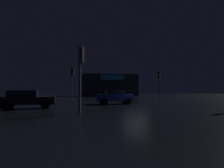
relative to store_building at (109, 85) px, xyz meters
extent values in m
plane|color=black|center=(-4.52, -32.46, -2.85)|extent=(120.00, 120.00, 0.00)
cube|color=#33383D|center=(0.00, 0.01, -0.01)|extent=(14.08, 8.26, 5.69)
cube|color=#33CCF2|center=(0.00, -4.27, 1.91)|extent=(6.16, 0.24, 1.26)
cylinder|color=#595B60|center=(1.61, -25.75, -0.74)|extent=(0.10, 0.10, 4.21)
cube|color=black|center=(1.51, -25.86, 0.85)|extent=(0.41, 0.41, 1.03)
sphere|color=black|center=(1.40, -25.98, 1.16)|extent=(0.20, 0.20, 0.20)
sphere|color=orange|center=(1.40, -25.98, 0.85)|extent=(0.20, 0.20, 0.20)
sphere|color=black|center=(1.40, -25.98, 0.54)|extent=(0.20, 0.20, 0.20)
cylinder|color=#595B60|center=(-10.66, -38.52, -0.73)|extent=(0.15, 0.15, 4.25)
cube|color=black|center=(-10.55, -38.41, 0.89)|extent=(0.41, 0.41, 1.01)
sphere|color=black|center=(-10.43, -38.30, 1.20)|extent=(0.20, 0.20, 0.20)
sphere|color=black|center=(-10.43, -38.30, 0.89)|extent=(0.20, 0.20, 0.20)
sphere|color=#19D13F|center=(-10.43, -38.30, 0.59)|extent=(0.20, 0.20, 0.20)
cylinder|color=#595B60|center=(-10.77, -26.22, -0.65)|extent=(0.11, 0.11, 4.40)
cube|color=black|center=(-10.66, -26.33, 1.02)|extent=(0.41, 0.41, 1.05)
sphere|color=black|center=(-10.55, -26.45, 1.34)|extent=(0.20, 0.20, 0.20)
sphere|color=black|center=(-10.55, -26.45, 1.02)|extent=(0.20, 0.20, 0.20)
sphere|color=#19D13F|center=(-10.55, -26.45, 0.71)|extent=(0.20, 0.20, 0.20)
cube|color=black|center=(-14.47, -34.32, -2.21)|extent=(4.28, 1.89, 0.61)
cube|color=black|center=(-14.80, -34.33, -1.65)|extent=(2.17, 1.67, 0.51)
cylinder|color=black|center=(-13.10, -33.39, -2.51)|extent=(0.68, 0.23, 0.68)
cylinder|color=black|center=(-13.06, -35.20, -2.51)|extent=(0.68, 0.23, 0.68)
cylinder|color=black|center=(-15.89, -33.45, -2.51)|extent=(0.68, 0.23, 0.68)
cylinder|color=black|center=(-15.85, -35.26, -2.51)|extent=(0.68, 0.23, 0.68)
cube|color=navy|center=(-6.37, -30.98, -2.17)|extent=(3.89, 1.87, 0.69)
cube|color=black|center=(-6.36, -30.98, -1.58)|extent=(1.97, 1.61, 0.48)
cylinder|color=black|center=(-7.67, -31.75, -2.52)|extent=(0.67, 0.25, 0.66)
cylinder|color=black|center=(-7.58, -30.07, -2.52)|extent=(0.67, 0.25, 0.66)
cylinder|color=black|center=(-5.16, -31.88, -2.52)|extent=(0.67, 0.25, 0.66)
cylinder|color=black|center=(-5.07, -30.20, -2.52)|extent=(0.67, 0.25, 0.66)
cylinder|color=#595B60|center=(4.96, -24.26, -2.21)|extent=(0.08, 0.08, 1.28)
camera|label=1|loc=(-11.56, -50.85, -1.41)|focal=30.68mm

